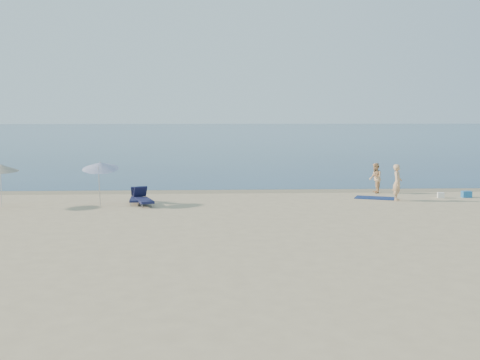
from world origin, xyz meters
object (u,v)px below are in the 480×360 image
(person_right, at_px, (375,178))
(umbrella_near, at_px, (100,166))
(person_left, at_px, (397,182))
(blue_cooler, at_px, (467,194))

(person_right, xyz_separation_m, umbrella_near, (-13.54, -3.40, 1.01))
(person_left, bearing_deg, umbrella_near, 115.35)
(person_left, xyz_separation_m, blue_cooler, (3.76, 0.86, -0.71))
(blue_cooler, bearing_deg, person_right, 155.37)
(person_left, relative_size, blue_cooler, 3.86)
(person_left, height_order, umbrella_near, umbrella_near)
(umbrella_near, bearing_deg, blue_cooler, 3.14)
(person_right, bearing_deg, umbrella_near, -70.78)
(person_left, xyz_separation_m, umbrella_near, (-13.86, -0.75, 0.93))
(person_right, bearing_deg, blue_cooler, 71.53)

